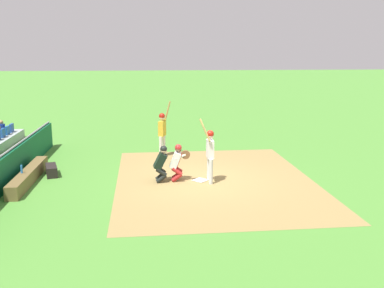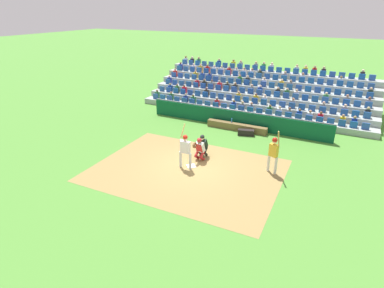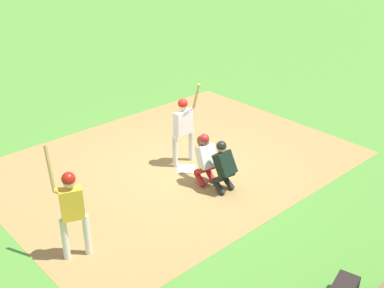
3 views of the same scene
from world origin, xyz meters
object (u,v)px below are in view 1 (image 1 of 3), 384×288
object	(u,v)px
batter_at_plate	(210,150)
on_deck_batter	(162,129)
home_plate_marker	(200,180)
equipment_duffel_bag	(51,170)
water_bottle_on_bench	(22,169)
dugout_bench	(29,176)
home_plate_umpire	(161,162)
catcher_crouching	(177,160)

from	to	relation	value
batter_at_plate	on_deck_batter	world-z (taller)	on_deck_batter
home_plate_marker	on_deck_batter	distance (m)	4.11
home_plate_marker	equipment_duffel_bag	bearing A→B (deg)	-102.19
home_plate_marker	water_bottle_on_bench	size ratio (longest dim) A/B	1.63
home_plate_marker	dugout_bench	distance (m)	5.85
batter_at_plate	home_plate_marker	bearing A→B (deg)	-120.33
batter_at_plate	on_deck_batter	xyz separation A→B (m)	(-3.95, -1.51, 0.03)
home_plate_marker	home_plate_umpire	world-z (taller)	home_plate_umpire
home_plate_umpire	water_bottle_on_bench	distance (m)	4.61
home_plate_marker	water_bottle_on_bench	world-z (taller)	water_bottle_on_bench
home_plate_marker	catcher_crouching	distance (m)	1.06
home_plate_marker	home_plate_umpire	bearing A→B (deg)	-90.05
home_plate_marker	catcher_crouching	size ratio (longest dim) A/B	0.34
home_plate_umpire	water_bottle_on_bench	bearing A→B (deg)	-88.87
home_plate_umpire	equipment_duffel_bag	distance (m)	4.12
dugout_bench	equipment_duffel_bag	distance (m)	1.01
batter_at_plate	equipment_duffel_bag	size ratio (longest dim) A/B	2.23
equipment_duffel_bag	on_deck_batter	size ratio (longest dim) A/B	0.43
catcher_crouching	home_plate_umpire	world-z (taller)	catcher_crouching
dugout_bench	home_plate_umpire	bearing A→B (deg)	86.02
equipment_duffel_bag	batter_at_plate	bearing A→B (deg)	61.27
home_plate_umpire	equipment_duffel_bag	bearing A→B (deg)	-106.13
home_plate_umpire	batter_at_plate	bearing A→B (deg)	83.74
water_bottle_on_bench	on_deck_batter	world-z (taller)	on_deck_batter
on_deck_batter	catcher_crouching	bearing A→B (deg)	6.40
water_bottle_on_bench	home_plate_umpire	bearing A→B (deg)	91.13
dugout_bench	water_bottle_on_bench	distance (m)	0.55
catcher_crouching	dugout_bench	size ratio (longest dim) A/B	0.32
home_plate_marker	dugout_bench	bearing A→B (deg)	-93.08
catcher_crouching	water_bottle_on_bench	world-z (taller)	catcher_crouching
water_bottle_on_bench	equipment_duffel_bag	xyz separation A→B (m)	(-1.23, 0.68, -0.39)
dugout_bench	catcher_crouching	bearing A→B (deg)	87.21
dugout_bench	on_deck_batter	distance (m)	5.86
batter_at_plate	water_bottle_on_bench	size ratio (longest dim) A/B	8.23
home_plate_umpire	dugout_bench	bearing A→B (deg)	-93.98
home_plate_umpire	equipment_duffel_bag	size ratio (longest dim) A/B	1.28
catcher_crouching	batter_at_plate	bearing A→B (deg)	77.30
equipment_duffel_bag	on_deck_batter	world-z (taller)	on_deck_batter
home_plate_marker	water_bottle_on_bench	xyz separation A→B (m)	(0.09, -5.94, 0.56)
home_plate_marker	home_plate_umpire	xyz separation A→B (m)	(-0.00, -1.33, 0.68)
batter_at_plate	dugout_bench	size ratio (longest dim) A/B	0.56
home_plate_marker	equipment_duffel_bag	size ratio (longest dim) A/B	0.44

